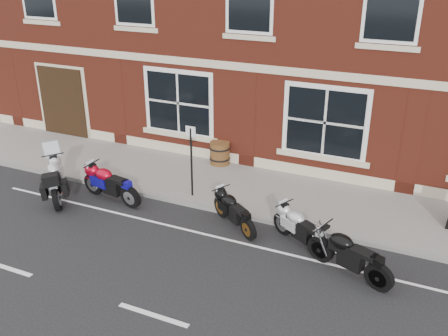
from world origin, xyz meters
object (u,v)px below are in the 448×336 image
(moto_sport_black, at_px, (235,210))
(parking_sign, at_px, (191,156))
(moto_sport_red, at_px, (111,182))
(moto_sport_silver, at_px, (302,227))
(barrel_planter, at_px, (220,153))
(moto_touring_silver, at_px, (58,178))
(moto_naked_black, at_px, (349,252))

(moto_sport_black, bearing_deg, parking_sign, 96.65)
(moto_sport_red, distance_m, moto_sport_black, 3.86)
(moto_sport_silver, bearing_deg, barrel_planter, 79.10)
(barrel_planter, distance_m, parking_sign, 2.61)
(barrel_planter, bearing_deg, moto_sport_red, -118.22)
(moto_touring_silver, bearing_deg, moto_sport_silver, -36.02)
(moto_sport_red, bearing_deg, barrel_planter, -17.87)
(moto_sport_black, height_order, parking_sign, parking_sign)
(moto_touring_silver, height_order, moto_sport_silver, moto_touring_silver)
(moto_sport_red, height_order, parking_sign, parking_sign)
(moto_sport_red, bearing_deg, moto_sport_silver, -80.61)
(parking_sign, bearing_deg, barrel_planter, 95.69)
(moto_touring_silver, bearing_deg, moto_sport_black, -33.40)
(moto_touring_silver, bearing_deg, barrel_planter, 10.30)
(moto_touring_silver, bearing_deg, moto_naked_black, -41.24)
(moto_naked_black, distance_m, parking_sign, 5.27)
(barrel_planter, bearing_deg, moto_sport_silver, -42.98)
(moto_sport_silver, distance_m, moto_naked_black, 1.47)
(moto_touring_silver, height_order, parking_sign, parking_sign)
(moto_naked_black, height_order, barrel_planter, moto_naked_black)
(parking_sign, bearing_deg, moto_sport_red, -154.02)
(moto_sport_silver, distance_m, parking_sign, 3.86)
(moto_sport_black, xyz_separation_m, parking_sign, (-1.75, 0.96, 0.85))
(moto_naked_black, xyz_separation_m, parking_sign, (-4.88, 1.83, 0.78))
(moto_sport_black, bearing_deg, barrel_planter, 65.60)
(moto_touring_silver, relative_size, moto_sport_red, 0.86)
(moto_naked_black, height_order, parking_sign, parking_sign)
(moto_sport_red, relative_size, moto_sport_black, 1.31)
(moto_sport_black, bearing_deg, moto_sport_silver, -59.53)
(moto_naked_black, bearing_deg, moto_sport_red, 105.28)
(moto_sport_red, relative_size, barrel_planter, 2.82)
(parking_sign, bearing_deg, moto_sport_black, -28.61)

